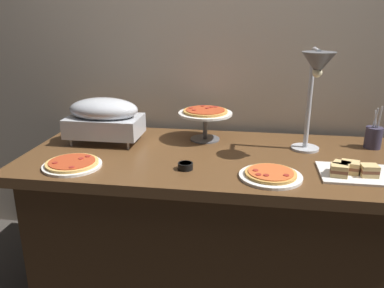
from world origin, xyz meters
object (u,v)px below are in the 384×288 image
(pizza_plate_raised_stand, at_px, (205,115))
(sauce_cup_near, at_px, (185,166))
(pizza_plate_front, at_px, (271,175))
(sandwich_platter, at_px, (359,172))
(utensil_holder, at_px, (373,137))
(heat_lamp, at_px, (316,75))
(pizza_plate_center, at_px, (72,164))
(chafing_dish, at_px, (104,117))

(pizza_plate_raised_stand, height_order, sauce_cup_near, pizza_plate_raised_stand)
(pizza_plate_front, bearing_deg, sandwich_platter, 11.57)
(utensil_holder, bearing_deg, sauce_cup_near, -154.20)
(heat_lamp, relative_size, sauce_cup_near, 7.52)
(pizza_plate_front, xyz_separation_m, sandwich_platter, (0.37, 0.08, 0.01))
(pizza_plate_front, xyz_separation_m, utensil_holder, (0.53, 0.47, 0.05))
(pizza_plate_center, distance_m, utensil_holder, 1.49)
(sandwich_platter, height_order, sauce_cup_near, sandwich_platter)
(pizza_plate_raised_stand, bearing_deg, sauce_cup_near, -94.35)
(sandwich_platter, bearing_deg, pizza_plate_center, -176.08)
(sandwich_platter, xyz_separation_m, sauce_cup_near, (-0.74, -0.04, -0.00))
(pizza_plate_raised_stand, xyz_separation_m, utensil_holder, (0.87, -0.01, -0.08))
(chafing_dish, xyz_separation_m, heat_lamp, (1.05, -0.08, 0.26))
(pizza_plate_front, relative_size, sauce_cup_near, 3.93)
(utensil_holder, bearing_deg, pizza_plate_center, -161.09)
(pizza_plate_front, xyz_separation_m, pizza_plate_center, (-0.88, -0.01, 0.00))
(utensil_holder, bearing_deg, sandwich_platter, -112.00)
(chafing_dish, bearing_deg, utensil_holder, 4.80)
(sauce_cup_near, xyz_separation_m, utensil_holder, (0.90, 0.44, 0.04))
(pizza_plate_raised_stand, bearing_deg, sandwich_platter, -29.81)
(pizza_plate_front, bearing_deg, utensil_holder, 41.73)
(sauce_cup_near, bearing_deg, pizza_plate_center, -174.64)
(pizza_plate_raised_stand, bearing_deg, pizza_plate_front, -55.01)
(pizza_plate_center, xyz_separation_m, pizza_plate_raised_stand, (0.54, 0.49, 0.12))
(pizza_plate_center, height_order, pizza_plate_raised_stand, pizza_plate_raised_stand)
(chafing_dish, height_order, pizza_plate_center, chafing_dish)
(chafing_dish, relative_size, utensil_holder, 1.73)
(chafing_dish, xyz_separation_m, pizza_plate_front, (0.86, -0.36, -0.12))
(heat_lamp, xyz_separation_m, pizza_plate_front, (-0.19, -0.28, -0.38))
(chafing_dish, distance_m, sauce_cup_near, 0.60)
(pizza_plate_front, distance_m, pizza_plate_raised_stand, 0.60)
(sandwich_platter, height_order, utensil_holder, utensil_holder)
(heat_lamp, bearing_deg, pizza_plate_center, -164.91)
(pizza_plate_front, distance_m, sauce_cup_near, 0.37)
(chafing_dish, xyz_separation_m, utensil_holder, (1.39, 0.12, -0.08))
(pizza_plate_front, height_order, pizza_plate_center, same)
(chafing_dish, relative_size, pizza_plate_raised_stand, 1.33)
(pizza_plate_front, distance_m, pizza_plate_center, 0.88)
(heat_lamp, distance_m, sauce_cup_near, 0.72)
(pizza_plate_center, xyz_separation_m, sandwich_platter, (1.25, 0.09, 0.01))
(heat_lamp, xyz_separation_m, sauce_cup_near, (-0.56, -0.24, -0.38))
(sauce_cup_near, bearing_deg, sandwich_platter, 2.93)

